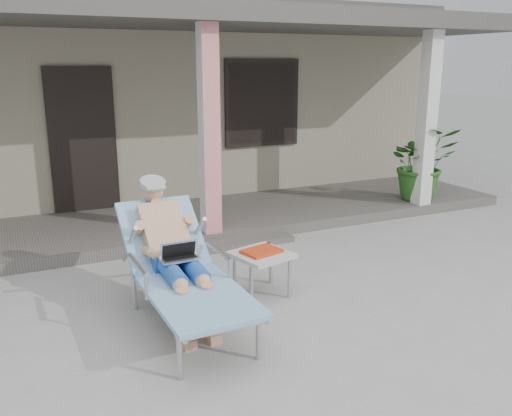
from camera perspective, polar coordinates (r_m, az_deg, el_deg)
name	(u,v)px	position (r m, az deg, el deg)	size (l,w,h in m)	color
ground	(289,306)	(5.35, 3.48, -10.27)	(60.00, 60.00, 0.00)	#9E9E99
house	(132,97)	(11.01, -12.92, 11.36)	(10.40, 5.40, 3.30)	gray
porch_deck	(191,221)	(7.92, -6.84, -1.32)	(10.00, 2.00, 0.15)	#605B56
porch_overhang	(186,24)	(7.58, -7.36, 18.68)	(10.00, 2.30, 2.85)	silver
porch_step	(220,246)	(6.90, -3.82, -4.04)	(2.00, 0.30, 0.07)	#605B56
lounger	(177,235)	(4.87, -8.35, -2.86)	(0.80, 2.02, 1.30)	#B7B7BC
side_table	(261,257)	(5.47, 0.58, -5.15)	(0.64, 0.64, 0.47)	beige
potted_palm	(422,163)	(9.08, 17.04, 4.53)	(1.07, 0.92, 1.18)	#26591E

